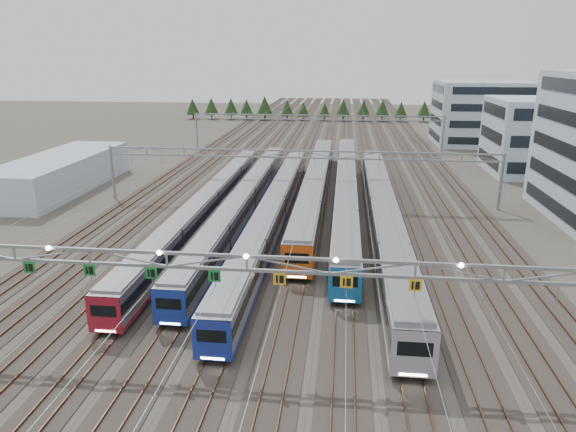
# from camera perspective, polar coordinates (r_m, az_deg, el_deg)

# --- Properties ---
(ground) EXTENTS (400.00, 400.00, 0.00)m
(ground) POSITION_cam_1_polar(r_m,az_deg,el_deg) (38.36, -4.33, -15.35)
(ground) COLOR #47423A
(ground) RESTS_ON ground
(track_bed) EXTENTS (54.00, 260.00, 5.42)m
(track_bed) POSITION_cam_1_polar(r_m,az_deg,el_deg) (133.18, 3.57, 9.13)
(track_bed) COLOR #2D2823
(track_bed) RESTS_ON ground
(train_a) EXTENTS (2.73, 61.68, 3.56)m
(train_a) POSITION_cam_1_polar(r_m,az_deg,el_deg) (68.49, -8.80, 1.40)
(train_a) COLOR black
(train_a) RESTS_ON ground
(train_b) EXTENTS (2.76, 62.90, 3.59)m
(train_b) POSITION_cam_1_polar(r_m,az_deg,el_deg) (69.58, -4.75, 1.81)
(train_b) COLOR black
(train_b) RESTS_ON ground
(train_c) EXTENTS (2.83, 64.00, 3.68)m
(train_c) POSITION_cam_1_polar(r_m,az_deg,el_deg) (65.23, -1.50, 0.84)
(train_c) COLOR black
(train_c) RESTS_ON ground
(train_d) EXTENTS (3.06, 60.89, 3.98)m
(train_d) POSITION_cam_1_polar(r_m,az_deg,el_deg) (76.82, 3.10, 3.51)
(train_d) COLOR black
(train_d) RESTS_ON ground
(train_e) EXTENTS (2.90, 68.17, 3.78)m
(train_e) POSITION_cam_1_polar(r_m,az_deg,el_deg) (76.01, 6.46, 3.19)
(train_e) COLOR black
(train_e) RESTS_ON ground
(train_f) EXTENTS (3.10, 63.76, 4.04)m
(train_f) POSITION_cam_1_polar(r_m,az_deg,el_deg) (64.23, 10.45, 0.45)
(train_f) COLOR black
(train_f) RESTS_ON ground
(gantry_near) EXTENTS (56.36, 0.61, 8.08)m
(gantry_near) POSITION_cam_1_polar(r_m,az_deg,el_deg) (34.93, -4.70, -5.63)
(gantry_near) COLOR gray
(gantry_near) RESTS_ON ground
(gantry_mid) EXTENTS (56.36, 0.36, 8.00)m
(gantry_mid) POSITION_cam_1_polar(r_m,az_deg,el_deg) (73.33, 1.26, 6.17)
(gantry_mid) COLOR gray
(gantry_mid) RESTS_ON ground
(gantry_far) EXTENTS (56.36, 0.36, 8.00)m
(gantry_far) POSITION_cam_1_polar(r_m,az_deg,el_deg) (117.68, 3.24, 10.44)
(gantry_far) COLOR gray
(gantry_far) RESTS_ON ground
(depot_bldg_mid) EXTENTS (14.00, 16.00, 13.38)m
(depot_bldg_mid) POSITION_cam_1_polar(r_m,az_deg,el_deg) (103.45, 25.40, 8.00)
(depot_bldg_mid) COLOR #ABBFCD
(depot_bldg_mid) RESTS_ON ground
(depot_bldg_north) EXTENTS (22.00, 18.00, 14.82)m
(depot_bldg_north) POSITION_cam_1_polar(r_m,az_deg,el_deg) (134.02, 20.85, 10.65)
(depot_bldg_north) COLOR #ABBFCD
(depot_bldg_north) RESTS_ON ground
(west_shed) EXTENTS (10.00, 30.00, 5.33)m
(west_shed) POSITION_cam_1_polar(r_m,az_deg,el_deg) (90.17, -24.00, 4.38)
(west_shed) COLOR #ABBFCD
(west_shed) RESTS_ON ground
(treeline) EXTENTS (100.10, 5.60, 7.02)m
(treeline) POSITION_cam_1_polar(r_m,az_deg,el_deg) (171.68, 5.03, 11.89)
(treeline) COLOR #332114
(treeline) RESTS_ON ground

